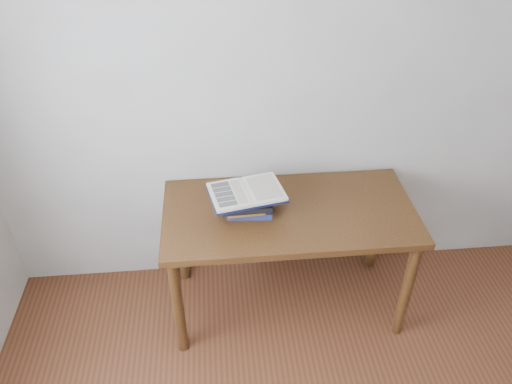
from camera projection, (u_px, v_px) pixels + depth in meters
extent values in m
cube|color=#B4B3AA|center=(296.00, 87.00, 2.70)|extent=(3.50, 0.04, 2.60)
cube|color=#492F12|center=(289.00, 213.00, 2.74)|extent=(1.39, 0.69, 0.04)
cylinder|color=#492F12|center=(178.00, 307.00, 2.68)|extent=(0.06, 0.06, 0.70)
cylinder|color=#492F12|center=(406.00, 290.00, 2.78)|extent=(0.06, 0.06, 0.70)
cylinder|color=#492F12|center=(181.00, 237.00, 3.14)|extent=(0.06, 0.06, 0.70)
cylinder|color=#492F12|center=(377.00, 224.00, 3.24)|extent=(0.06, 0.06, 0.70)
cube|color=#1B1F51|center=(249.00, 209.00, 2.71)|extent=(0.25, 0.16, 0.04)
cube|color=#A05424|center=(245.00, 206.00, 2.68)|extent=(0.21, 0.16, 0.03)
cube|color=black|center=(246.00, 202.00, 2.66)|extent=(0.27, 0.19, 0.03)
cube|color=#A05424|center=(245.00, 197.00, 2.64)|extent=(0.24, 0.17, 0.03)
cube|color=black|center=(247.00, 194.00, 2.63)|extent=(0.43, 0.34, 0.01)
cube|color=beige|center=(229.00, 195.00, 2.60)|extent=(0.23, 0.29, 0.02)
cube|color=beige|center=(264.00, 188.00, 2.64)|extent=(0.23, 0.29, 0.02)
cylinder|color=beige|center=(247.00, 192.00, 2.62)|extent=(0.06, 0.25, 0.01)
cube|color=black|center=(220.00, 185.00, 2.65)|extent=(0.10, 0.05, 0.00)
cube|color=black|center=(222.00, 189.00, 2.62)|extent=(0.10, 0.05, 0.00)
cube|color=black|center=(224.00, 194.00, 2.58)|extent=(0.10, 0.05, 0.00)
cube|color=black|center=(226.00, 199.00, 2.55)|extent=(0.10, 0.05, 0.00)
cube|color=black|center=(228.00, 204.00, 2.52)|extent=(0.10, 0.05, 0.00)
cube|color=beige|center=(239.00, 191.00, 2.60)|extent=(0.09, 0.21, 0.00)
cube|color=beige|center=(265.00, 187.00, 2.64)|extent=(0.19, 0.24, 0.00)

